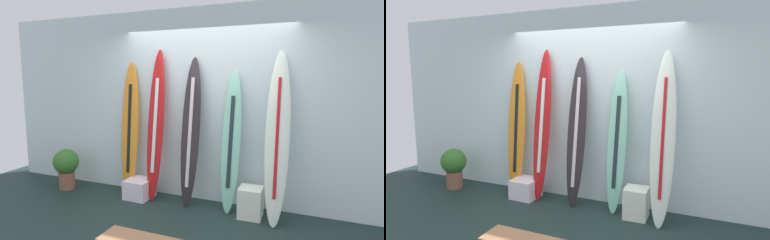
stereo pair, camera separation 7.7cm
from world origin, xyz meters
TOP-DOWN VIEW (x-y plane):
  - ground at (0.00, 0.00)m, footprint 8.00×8.00m
  - wall_back at (0.00, 1.30)m, footprint 7.20×0.20m
  - surfboard_sunset at (-1.17, 1.05)m, footprint 0.30×0.27m
  - surfboard_crimson at (-0.68, 0.98)m, footprint 0.28×0.37m
  - surfboard_charcoal at (-0.12, 0.97)m, footprint 0.27×0.39m
  - surfboard_seafoam at (0.46, 0.98)m, footprint 0.27×0.37m
  - surfboard_ivory at (1.07, 0.89)m, footprint 0.33×0.56m
  - display_block_left at (0.77, 0.87)m, footprint 0.30×0.30m
  - display_block_center at (-0.93, 0.89)m, footprint 0.38×0.38m
  - potted_plant at (-2.24, 0.78)m, footprint 0.40×0.40m

SIDE VIEW (x-z plane):
  - ground at x=0.00m, z-range -0.04..0.00m
  - display_block_center at x=-0.93m, z-range 0.00..0.29m
  - display_block_left at x=0.77m, z-range 0.00..0.40m
  - potted_plant at x=-2.24m, z-range 0.06..0.71m
  - surfboard_seafoam at x=0.46m, z-range -0.01..1.90m
  - surfboard_sunset at x=-1.17m, z-range 0.00..2.05m
  - surfboard_charcoal at x=-0.12m, z-range -0.02..2.08m
  - surfboard_ivory at x=1.07m, z-range -0.01..2.14m
  - surfboard_crimson at x=-0.68m, z-range -0.02..2.21m
  - wall_back at x=0.00m, z-range 0.00..2.80m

